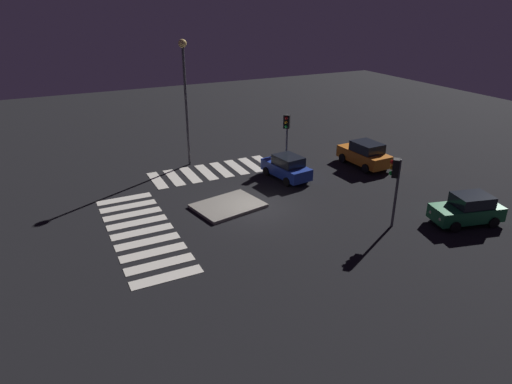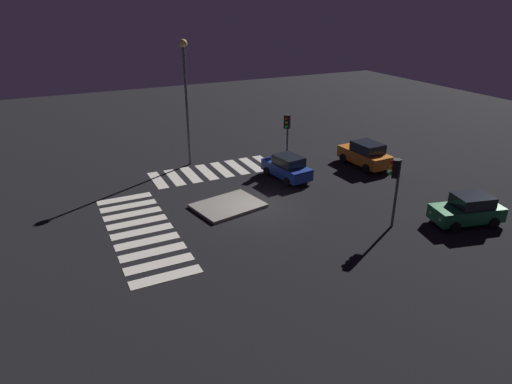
% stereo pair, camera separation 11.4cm
% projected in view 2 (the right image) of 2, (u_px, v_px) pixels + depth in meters
% --- Properties ---
extents(ground_plane, '(80.00, 80.00, 0.00)m').
position_uv_depth(ground_plane, '(256.00, 208.00, 26.03)').
color(ground_plane, black).
extents(traffic_island, '(4.24, 3.50, 0.18)m').
position_uv_depth(traffic_island, '(228.00, 206.00, 26.08)').
color(traffic_island, gray).
rests_on(traffic_island, ground).
extents(car_blue, '(2.14, 3.89, 1.63)m').
position_uv_depth(car_blue, '(287.00, 167.00, 29.92)').
color(car_blue, '#1E389E').
rests_on(car_blue, ground).
extents(car_green, '(3.97, 2.42, 1.63)m').
position_uv_depth(car_green, '(468.00, 210.00, 23.92)').
color(car_green, '#196B38').
rests_on(car_green, ground).
extents(car_orange, '(2.08, 4.19, 1.79)m').
position_uv_depth(car_orange, '(365.00, 154.00, 32.16)').
color(car_orange, orange).
rests_on(car_orange, ground).
extents(traffic_light_west, '(0.53, 0.54, 3.75)m').
position_uv_depth(traffic_light_west, '(395.00, 176.00, 22.84)').
color(traffic_light_west, '#47474C').
rests_on(traffic_light_west, ground).
extents(traffic_light_south, '(0.54, 0.53, 3.62)m').
position_uv_depth(traffic_light_south, '(287.00, 127.00, 31.88)').
color(traffic_light_south, '#47474C').
rests_on(traffic_light_south, ground).
extents(street_lamp, '(0.56, 0.56, 8.70)m').
position_uv_depth(street_lamp, '(185.00, 83.00, 30.54)').
color(street_lamp, '#47474C').
rests_on(street_lamp, ground).
extents(crosswalk_near, '(8.75, 3.20, 0.02)m').
position_uv_depth(crosswalk_near, '(214.00, 171.00, 31.54)').
color(crosswalk_near, silver).
rests_on(crosswalk_near, ground).
extents(crosswalk_side, '(3.20, 9.90, 0.02)m').
position_uv_depth(crosswalk_side, '(142.00, 232.00, 23.37)').
color(crosswalk_side, silver).
rests_on(crosswalk_side, ground).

